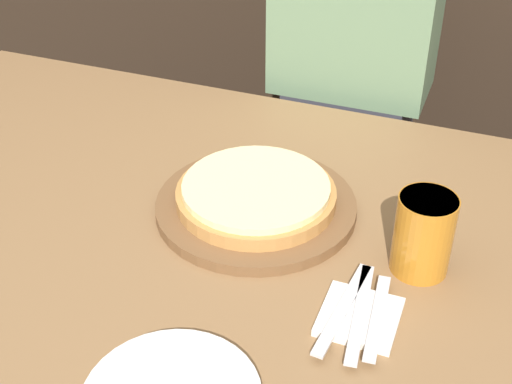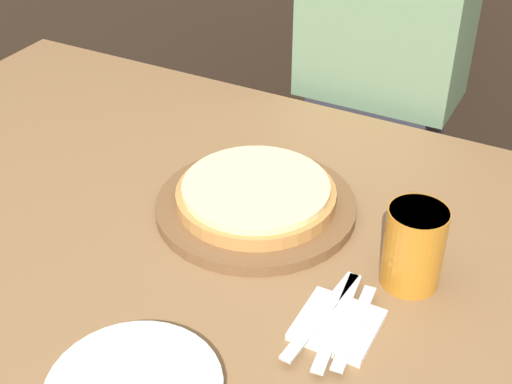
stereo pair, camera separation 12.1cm
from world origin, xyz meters
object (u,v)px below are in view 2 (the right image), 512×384
at_px(spoon, 355,327).
at_px(diner_person, 377,108).
at_px(pizza_on_board, 256,200).
at_px(fork, 321,315).
at_px(beer_glass, 414,244).
at_px(dinner_knife, 338,321).

distance_m(spoon, diner_person, 0.79).
relative_size(pizza_on_board, fork, 1.71).
height_order(beer_glass, spoon, beer_glass).
bearing_deg(pizza_on_board, diner_person, 87.53).
bearing_deg(beer_glass, diner_person, 113.38).
relative_size(pizza_on_board, dinner_knife, 1.71).
bearing_deg(fork, spoon, 0.00).
bearing_deg(fork, beer_glass, 59.95).
height_order(pizza_on_board, spoon, pizza_on_board).
relative_size(dinner_knife, spoon, 1.17).
bearing_deg(dinner_knife, beer_glass, 67.99).
bearing_deg(pizza_on_board, beer_glass, -9.73).
bearing_deg(pizza_on_board, dinner_knife, -39.88).
bearing_deg(dinner_knife, pizza_on_board, 140.12).
relative_size(spoon, diner_person, 0.13).
xyz_separation_m(dinner_knife, spoon, (0.03, 0.00, 0.00)).
bearing_deg(spoon, fork, -180.00).
xyz_separation_m(beer_glass, diner_person, (-0.26, 0.61, -0.13)).
distance_m(beer_glass, dinner_knife, 0.16).
xyz_separation_m(pizza_on_board, dinner_knife, (0.23, -0.19, -0.01)).
xyz_separation_m(pizza_on_board, fork, (0.21, -0.19, -0.01)).
xyz_separation_m(pizza_on_board, beer_glass, (0.29, -0.05, 0.05)).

